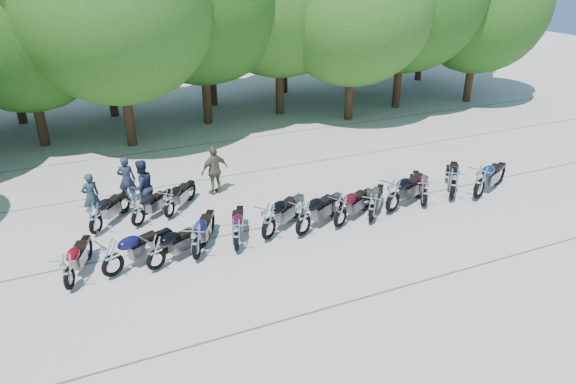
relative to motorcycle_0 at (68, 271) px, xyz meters
name	(u,v)px	position (x,y,z in m)	size (l,w,h in m)	color
ground	(308,244)	(6.69, -0.35, -0.59)	(90.00, 90.00, 0.00)	#9F9A8F
tree_2	(20,25)	(-0.56, 12.49, 4.72)	(7.31, 7.31, 8.97)	#3A2614
tree_6	(354,3)	(14.24, 10.46, 5.22)	(8.00, 8.00, 9.82)	#3A2614
tree_8	(481,4)	(22.52, 10.85, 4.88)	(7.53, 7.53, 9.25)	#3A2614
tree_11	(99,9)	(2.93, 16.07, 4.90)	(7.56, 7.56, 9.28)	#3A2614
tree_12	(207,0)	(8.49, 16.12, 5.13)	(7.88, 7.88, 9.67)	#3A2614
motorcycle_0	(68,271)	(0.00, 0.00, 0.00)	(0.64, 2.10, 1.19)	maroon
motorcycle_1	(112,257)	(1.11, 0.13, 0.06)	(0.71, 2.32, 1.31)	#0D0E3A
motorcycle_2	(155,252)	(2.23, -0.01, 0.02)	(0.66, 2.18, 1.23)	black
motorcycle_3	(196,241)	(3.39, 0.09, 0.03)	(0.68, 2.22, 1.26)	#0E0E3E
motorcycle_4	(236,234)	(4.58, 0.06, 0.00)	(0.64, 2.10, 1.19)	#3C081D
motorcycle_5	(269,221)	(5.69, 0.31, 0.09)	(0.74, 2.43, 1.37)	black
motorcycle_6	(303,217)	(6.74, 0.09, 0.10)	(0.75, 2.45, 1.38)	black
motorcycle_7	(340,210)	(8.05, 0.11, 0.06)	(0.70, 2.30, 1.30)	#3A0710
motorcycle_8	(372,207)	(9.15, 0.00, 0.00)	(0.64, 2.09, 1.18)	black
motorcycle_9	(393,195)	(10.16, 0.31, 0.11)	(0.76, 2.49, 1.41)	black
motorcycle_10	(424,192)	(11.42, 0.27, 0.00)	(0.64, 2.10, 1.19)	#34070E
motorcycle_11	(453,184)	(12.66, 0.30, 0.08)	(0.73, 2.40, 1.36)	black
motorcycle_12	(480,182)	(13.58, -0.02, 0.13)	(0.78, 2.55, 1.44)	#0D1F3C
motorcycle_13	(95,217)	(0.89, 2.77, 0.03)	(0.67, 2.19, 1.24)	black
motorcycle_14	(137,211)	(2.17, 2.76, -0.01)	(0.63, 2.07, 1.17)	black
motorcycle_15	(169,203)	(3.20, 2.94, 0.00)	(0.64, 2.10, 1.19)	black
rider_0	(91,196)	(0.90, 4.02, 0.21)	(0.59, 0.38, 1.61)	#1E3740
rider_1	(142,187)	(2.52, 3.76, 0.35)	(0.92, 0.72, 1.89)	#1C223A
rider_2	(215,170)	(5.17, 4.26, 0.32)	(1.08, 0.45, 1.83)	brown
rider_3	(127,180)	(2.15, 4.84, 0.25)	(0.62, 0.40, 1.69)	#1C243B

